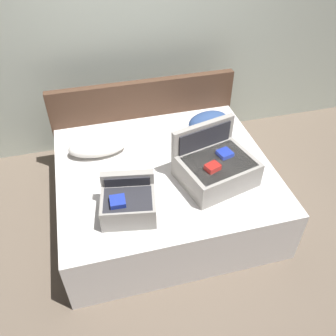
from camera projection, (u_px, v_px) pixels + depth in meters
name	position (u px, v px, depth m)	size (l,w,h in m)	color
ground_plane	(176.00, 242.00, 3.14)	(12.00, 12.00, 0.00)	#6B5B4C
back_wall	(133.00, 26.00, 3.48)	(8.00, 0.10, 2.60)	#B7C1B2
bed	(165.00, 189.00, 3.26)	(1.83, 1.62, 0.52)	silver
headboard	(145.00, 121.00, 3.75)	(1.86, 0.08, 0.91)	#4C3323
hard_case_large	(216.00, 167.00, 2.89)	(0.67, 0.60, 0.43)	gray
hard_case_medium	(128.00, 203.00, 2.62)	(0.45, 0.40, 0.28)	gray
pillow_near_headboard	(208.00, 121.00, 3.46)	(0.41, 0.24, 0.18)	navy
pillow_center_head	(97.00, 147.00, 3.19)	(0.51, 0.26, 0.14)	white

